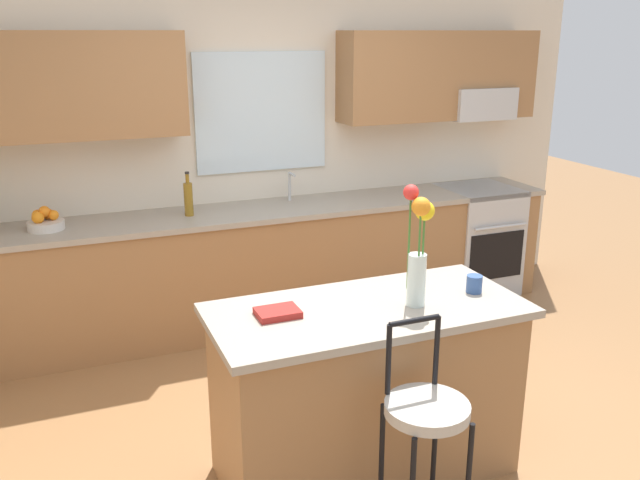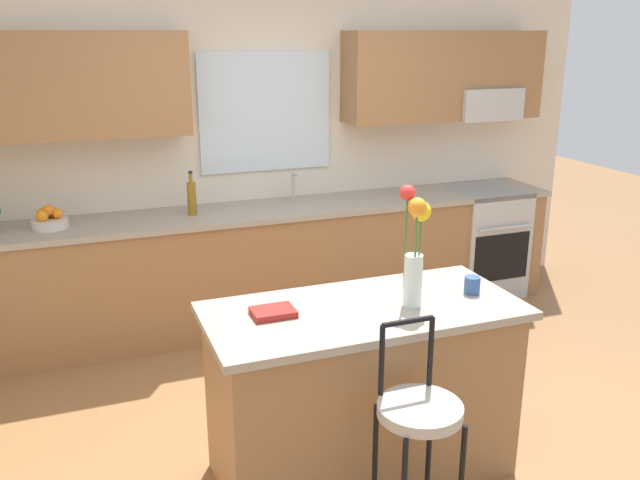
{
  "view_description": "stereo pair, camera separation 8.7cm",
  "coord_description": "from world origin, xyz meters",
  "px_view_note": "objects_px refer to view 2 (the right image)",
  "views": [
    {
      "loc": [
        -1.54,
        -3.02,
        2.19
      ],
      "look_at": [
        -0.1,
        0.55,
        1.0
      ],
      "focal_mm": 37.9,
      "sensor_mm": 36.0,
      "label": 1
    },
    {
      "loc": [
        -1.46,
        -3.05,
        2.19
      ],
      "look_at": [
        -0.1,
        0.55,
        1.0
      ],
      "focal_mm": 37.9,
      "sensor_mm": 36.0,
      "label": 2
    }
  ],
  "objects_px": {
    "oven_range": "(482,240)",
    "bottle_olive_oil": "(192,197)",
    "cookbook": "(273,312)",
    "kitchen_island": "(362,391)",
    "mug_ceramic": "(472,285)",
    "flower_vase": "(415,246)",
    "bar_stool_near": "(419,420)",
    "fruit_bowl_oranges": "(49,220)"
  },
  "relations": [
    {
      "from": "oven_range",
      "to": "bar_stool_near",
      "type": "xyz_separation_m",
      "value": [
        -2.02,
        -2.55,
        0.18
      ]
    },
    {
      "from": "cookbook",
      "to": "kitchen_island",
      "type": "bearing_deg",
      "value": -7.56
    },
    {
      "from": "oven_range",
      "to": "bottle_olive_oil",
      "type": "xyz_separation_m",
      "value": [
        -2.48,
        0.02,
        0.59
      ]
    },
    {
      "from": "flower_vase",
      "to": "mug_ceramic",
      "type": "distance_m",
      "value": 0.45
    },
    {
      "from": "oven_range",
      "to": "mug_ceramic",
      "type": "bearing_deg",
      "value": -125.5
    },
    {
      "from": "oven_range",
      "to": "kitchen_island",
      "type": "height_order",
      "value": "same"
    },
    {
      "from": "mug_ceramic",
      "to": "bar_stool_near",
      "type": "bearing_deg",
      "value": -137.32
    },
    {
      "from": "oven_range",
      "to": "mug_ceramic",
      "type": "height_order",
      "value": "mug_ceramic"
    },
    {
      "from": "cookbook",
      "to": "fruit_bowl_oranges",
      "type": "xyz_separation_m",
      "value": [
        -0.98,
        1.95,
        0.04
      ]
    },
    {
      "from": "kitchen_island",
      "to": "cookbook",
      "type": "distance_m",
      "value": 0.65
    },
    {
      "from": "flower_vase",
      "to": "fruit_bowl_oranges",
      "type": "xyz_separation_m",
      "value": [
        -1.65,
        2.08,
        -0.25
      ]
    },
    {
      "from": "flower_vase",
      "to": "bottle_olive_oil",
      "type": "xyz_separation_m",
      "value": [
        -0.68,
        2.08,
        -0.18
      ]
    },
    {
      "from": "cookbook",
      "to": "fruit_bowl_oranges",
      "type": "distance_m",
      "value": 2.19
    },
    {
      "from": "mug_ceramic",
      "to": "bottle_olive_oil",
      "type": "bearing_deg",
      "value": 117.03
    },
    {
      "from": "fruit_bowl_oranges",
      "to": "bar_stool_near",
      "type": "bearing_deg",
      "value": -61.14
    },
    {
      "from": "flower_vase",
      "to": "fruit_bowl_oranges",
      "type": "distance_m",
      "value": 2.67
    },
    {
      "from": "flower_vase",
      "to": "mug_ceramic",
      "type": "height_order",
      "value": "flower_vase"
    },
    {
      "from": "cookbook",
      "to": "oven_range",
      "type": "bearing_deg",
      "value": 38.03
    },
    {
      "from": "oven_range",
      "to": "bottle_olive_oil",
      "type": "bearing_deg",
      "value": 179.43
    },
    {
      "from": "oven_range",
      "to": "flower_vase",
      "type": "distance_m",
      "value": 2.83
    },
    {
      "from": "flower_vase",
      "to": "cookbook",
      "type": "distance_m",
      "value": 0.74
    },
    {
      "from": "bottle_olive_oil",
      "to": "kitchen_island",
      "type": "bearing_deg",
      "value": -77.2
    },
    {
      "from": "mug_ceramic",
      "to": "kitchen_island",
      "type": "bearing_deg",
      "value": 176.85
    },
    {
      "from": "flower_vase",
      "to": "cookbook",
      "type": "bearing_deg",
      "value": 169.17
    },
    {
      "from": "mug_ceramic",
      "to": "bottle_olive_oil",
      "type": "relative_size",
      "value": 0.28
    },
    {
      "from": "cookbook",
      "to": "bottle_olive_oil",
      "type": "xyz_separation_m",
      "value": [
        -0.02,
        1.95,
        0.11
      ]
    },
    {
      "from": "cookbook",
      "to": "bottle_olive_oil",
      "type": "bearing_deg",
      "value": 90.52
    },
    {
      "from": "kitchen_island",
      "to": "bottle_olive_oil",
      "type": "distance_m",
      "value": 2.14
    },
    {
      "from": "fruit_bowl_oranges",
      "to": "bottle_olive_oil",
      "type": "relative_size",
      "value": 0.75
    },
    {
      "from": "oven_range",
      "to": "bar_stool_near",
      "type": "distance_m",
      "value": 3.26
    },
    {
      "from": "cookbook",
      "to": "bottle_olive_oil",
      "type": "height_order",
      "value": "bottle_olive_oil"
    },
    {
      "from": "oven_range",
      "to": "bottle_olive_oil",
      "type": "distance_m",
      "value": 2.55
    },
    {
      "from": "bar_stool_near",
      "to": "bottle_olive_oil",
      "type": "xyz_separation_m",
      "value": [
        -0.46,
        2.58,
        0.41
      ]
    },
    {
      "from": "kitchen_island",
      "to": "fruit_bowl_oranges",
      "type": "height_order",
      "value": "fruit_bowl_oranges"
    },
    {
      "from": "bar_stool_near",
      "to": "mug_ceramic",
      "type": "distance_m",
      "value": 0.86
    },
    {
      "from": "oven_range",
      "to": "flower_vase",
      "type": "bearing_deg",
      "value": -131.21
    },
    {
      "from": "kitchen_island",
      "to": "bar_stool_near",
      "type": "distance_m",
      "value": 0.6
    },
    {
      "from": "bar_stool_near",
      "to": "bottle_olive_oil",
      "type": "bearing_deg",
      "value": 100.03
    },
    {
      "from": "bar_stool_near",
      "to": "fruit_bowl_oranges",
      "type": "relative_size",
      "value": 4.34
    },
    {
      "from": "oven_range",
      "to": "fruit_bowl_oranges",
      "type": "relative_size",
      "value": 3.83
    },
    {
      "from": "oven_range",
      "to": "cookbook",
      "type": "relative_size",
      "value": 4.6
    },
    {
      "from": "oven_range",
      "to": "cookbook",
      "type": "distance_m",
      "value": 3.16
    }
  ]
}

